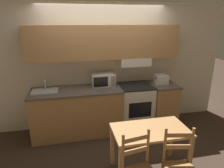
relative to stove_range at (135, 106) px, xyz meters
The scene contains 10 objects.
ground_plane 0.83m from the stove_range, 152.81° to the left, with size 16.00×16.00×0.00m, color #3D2D23.
wall_back 1.24m from the stove_range, 157.32° to the left, with size 5.33×0.38×2.55m.
lower_counter_main 1.21m from the stove_range, behind, with size 1.75×0.68×0.93m.
lower_counter_right_stub 0.60m from the stove_range, ahead, with size 0.53×0.68×0.93m.
stove_range is the anchor object (origin of this frame).
microwave 0.89m from the stove_range, 168.97° to the left, with size 0.46×0.31×0.25m.
toaster 0.79m from the stove_range, ahead, with size 0.26×0.20×0.19m.
sink_basin 1.85m from the stove_range, behind, with size 0.48×0.34×0.22m.
dining_table 1.39m from the stove_range, 99.70° to the right, with size 1.08×0.60×0.72m.
chair_right_of_table 1.88m from the stove_range, 91.39° to the right, with size 0.45×0.45×0.94m.
Camera 1 is at (-0.70, -4.01, 2.21)m, focal length 32.00 mm.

